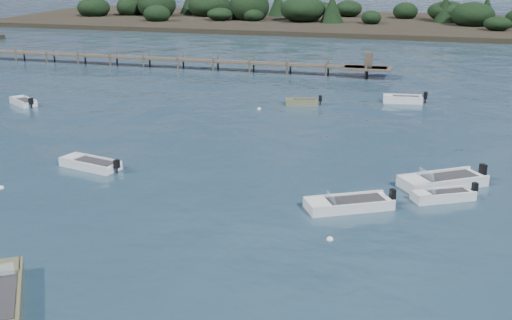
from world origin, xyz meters
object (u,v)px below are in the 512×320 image
(dinghy_mid_grey, at_px, (90,165))
(dinghy_mid_white_a, at_px, (348,206))
(dinghy_mid_white_b, at_px, (442,183))
(tender_far_grey, at_px, (23,103))
(tender_far_grey_b, at_px, (403,100))
(dinghy_extra_a, at_px, (443,197))
(jetty, at_px, (146,58))
(tender_far_white, at_px, (302,103))

(dinghy_mid_grey, bearing_deg, dinghy_mid_white_a, -8.39)
(dinghy_mid_white_a, bearing_deg, dinghy_mid_white_b, 45.67)
(tender_far_grey, relative_size, dinghy_mid_grey, 0.77)
(tender_far_grey, distance_m, dinghy_mid_grey, 20.09)
(tender_far_grey_b, relative_size, dinghy_extra_a, 1.09)
(tender_far_grey_b, distance_m, dinghy_extra_a, 23.86)
(tender_far_grey_b, distance_m, jetty, 32.17)
(tender_far_grey_b, bearing_deg, tender_far_white, -158.77)
(dinghy_mid_white_a, bearing_deg, jetty, 127.38)
(tender_far_grey, distance_m, dinghy_mid_white_a, 34.85)
(dinghy_mid_white_b, distance_m, jetty, 46.86)
(tender_far_grey_b, xyz_separation_m, dinghy_extra_a, (3.45, -23.61, -0.04))
(dinghy_mid_white_b, xyz_separation_m, jetty, (-33.45, 32.80, 0.81))
(jetty, bearing_deg, tender_far_grey_b, -20.83)
(dinghy_mid_white_b, xyz_separation_m, tender_far_grey_b, (-3.39, 21.37, 0.01))
(tender_far_grey, xyz_separation_m, tender_far_white, (23.60, 6.49, -0.00))
(dinghy_extra_a, relative_size, dinghy_mid_grey, 0.83)
(tender_far_white, bearing_deg, tender_far_grey_b, 21.23)
(tender_far_grey, bearing_deg, tender_far_grey_b, 16.96)
(tender_far_grey, height_order, dinghy_mid_white_b, dinghy_mid_white_b)
(tender_far_white, distance_m, dinghy_mid_white_a, 23.99)
(dinghy_mid_white_a, bearing_deg, tender_far_grey_b, 87.13)
(dinghy_mid_white_a, height_order, jetty, jetty)
(tender_far_grey, xyz_separation_m, jetty, (2.01, 21.22, 0.83))
(dinghy_mid_grey, relative_size, jetty, 0.07)
(dinghy_mid_white_b, height_order, dinghy_extra_a, dinghy_mid_white_b)
(dinghy_mid_white_b, relative_size, dinghy_extra_a, 1.44)
(tender_far_white, relative_size, dinghy_extra_a, 0.90)
(dinghy_mid_white_a, xyz_separation_m, dinghy_extra_a, (4.76, 2.57, 0.00))
(tender_far_grey, relative_size, tender_far_white, 1.03)
(dinghy_extra_a, xyz_separation_m, dinghy_mid_grey, (-21.09, -0.16, -0.00))
(dinghy_mid_white_b, distance_m, dinghy_mid_grey, 21.18)
(tender_far_grey, relative_size, dinghy_mid_white_a, 0.70)
(tender_far_grey, bearing_deg, tender_far_white, 15.38)
(tender_far_grey_b, bearing_deg, dinghy_extra_a, -81.70)
(dinghy_mid_white_b, xyz_separation_m, dinghy_mid_grey, (-21.04, -2.41, -0.03))
(dinghy_mid_white_b, bearing_deg, tender_far_grey, 161.91)
(tender_far_grey, bearing_deg, dinghy_mid_grey, -44.14)
(tender_far_grey, bearing_deg, dinghy_extra_a, -21.28)
(tender_far_white, distance_m, dinghy_mid_grey, 22.45)
(dinghy_mid_grey, bearing_deg, jetty, 109.42)
(tender_far_grey, height_order, jetty, jetty)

